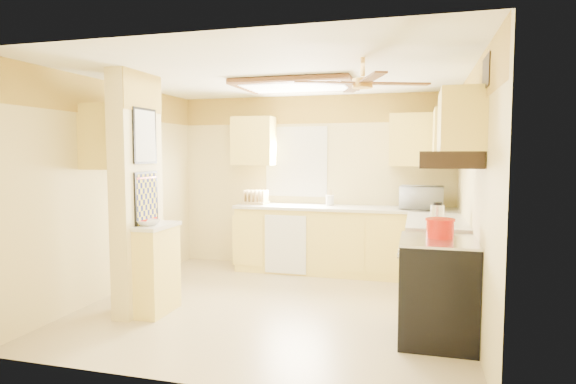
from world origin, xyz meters
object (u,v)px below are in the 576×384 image
(bowl, at_px, (148,223))
(dutch_oven, at_px, (440,228))
(microwave, at_px, (422,197))
(kettle, at_px, (437,213))
(stove, at_px, (437,289))

(bowl, height_order, dutch_oven, dutch_oven)
(bowl, xyz_separation_m, dutch_oven, (2.85, 0.19, 0.03))
(microwave, xyz_separation_m, bowl, (-2.70, -2.22, -0.12))
(microwave, distance_m, kettle, 1.25)
(microwave, distance_m, bowl, 3.50)
(microwave, bearing_deg, dutch_oven, 96.77)
(stove, xyz_separation_m, dutch_oven, (0.01, 0.09, 0.54))
(microwave, height_order, bowl, microwave)
(microwave, distance_m, dutch_oven, 2.04)
(stove, relative_size, kettle, 4.22)
(stove, distance_m, dutch_oven, 0.55)
(bowl, distance_m, kettle, 3.02)
(dutch_oven, height_order, kettle, kettle)
(stove, relative_size, bowl, 3.97)
(microwave, relative_size, kettle, 2.55)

